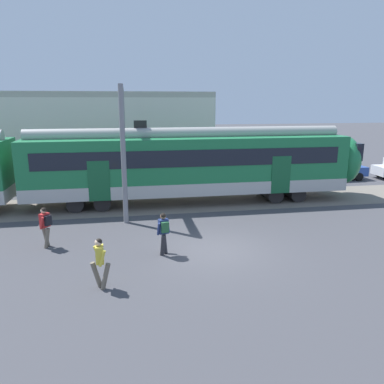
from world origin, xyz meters
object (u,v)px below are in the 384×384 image
commuter_train (32,169)px  pedestrian_yellow (100,260)px  pedestrian_navy (164,230)px  parked_car_blue (338,169)px  pedestrian_red (45,224)px

commuter_train → pedestrian_yellow: commuter_train is taller
commuter_train → pedestrian_yellow: (4.09, -9.74, -1.29)m
pedestrian_navy → parked_car_blue: 18.67m
pedestrian_yellow → pedestrian_navy: 3.20m
commuter_train → parked_car_blue: (20.62, 4.55, -1.47)m
commuter_train → pedestrian_yellow: 10.64m
commuter_train → pedestrian_red: (1.73, -5.87, -1.26)m
pedestrian_yellow → pedestrian_navy: (2.21, 2.31, 0.03)m
pedestrian_red → pedestrian_yellow: bearing=-58.5°
commuter_train → pedestrian_red: 6.25m
parked_car_blue → pedestrian_navy: bearing=-140.1°
pedestrian_red → pedestrian_navy: size_ratio=1.00×
pedestrian_yellow → pedestrian_navy: bearing=46.2°
pedestrian_red → pedestrian_yellow: same height
commuter_train → parked_car_blue: bearing=12.5°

